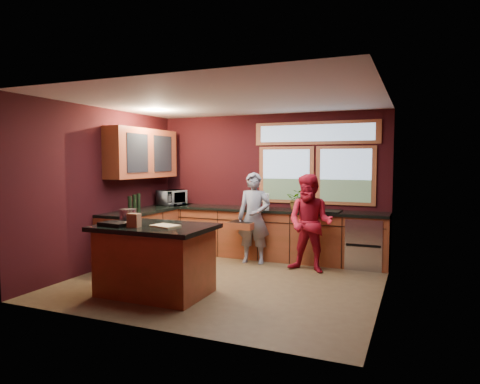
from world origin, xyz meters
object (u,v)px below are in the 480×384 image
Objects in this scene: person_red at (310,223)px; island at (155,259)px; person_grey at (254,218)px; stock_pot at (128,215)px; cutting_board at (165,226)px.

island is at bearing -123.00° from person_red.
person_grey is (0.60, 2.19, 0.33)m from island.
stock_pot is (-0.55, 0.15, 0.56)m from island.
person_grey is 6.71× the size of stock_pot.
stock_pot is (-1.15, -2.04, 0.23)m from person_grey.
cutting_board is 0.78m from stock_pot.
person_grey is 1.08m from person_red.
cutting_board is at bearing -118.75° from person_red.
person_red reaches higher than cutting_board.
cutting_board is (0.20, -0.05, 0.48)m from island.
cutting_board is (-1.46, -2.02, 0.16)m from person_red.
stock_pot is at bearing -133.39° from person_red.
person_red is 6.66× the size of stock_pot.
person_red reaches higher than stock_pot.
person_grey is 4.60× the size of cutting_board.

